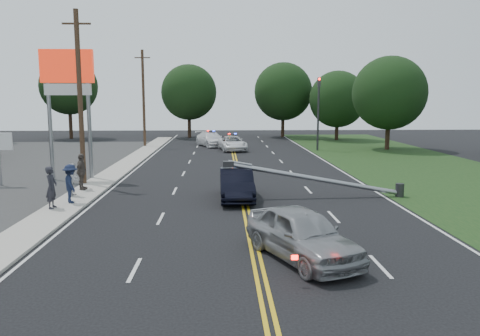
{
  "coord_description": "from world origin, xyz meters",
  "views": [
    {
      "loc": [
        -1.08,
        -15.39,
        5.04
      ],
      "look_at": [
        -0.21,
        7.06,
        1.7
      ],
      "focal_mm": 35.0,
      "sensor_mm": 36.0,
      "label": 1
    }
  ],
  "objects_px": {
    "fallen_streetlight": "(325,180)",
    "utility_pole_far": "(144,98)",
    "pylon_sign": "(68,83)",
    "emergency_a": "(232,143)",
    "bystander_b": "(73,179)",
    "bystander_a": "(52,187)",
    "bystander_c": "(71,184)",
    "traffic_signal": "(318,107)",
    "waiting_sedan": "(302,234)",
    "emergency_b": "(211,139)",
    "bystander_d": "(81,172)",
    "utility_pole_mid": "(80,98)",
    "crashed_sedan": "(236,184)"
  },
  "relations": [
    {
      "from": "utility_pole_mid",
      "to": "bystander_d",
      "type": "relative_size",
      "value": 5.06
    },
    {
      "from": "traffic_signal",
      "to": "pylon_sign",
      "type": "bearing_deg",
      "value": -139.61
    },
    {
      "from": "waiting_sedan",
      "to": "utility_pole_mid",
      "type": "bearing_deg",
      "value": 105.69
    },
    {
      "from": "pylon_sign",
      "to": "utility_pole_far",
      "type": "distance_m",
      "value": 20.06
    },
    {
      "from": "pylon_sign",
      "to": "emergency_a",
      "type": "bearing_deg",
      "value": 57.26
    },
    {
      "from": "fallen_streetlight",
      "to": "utility_pole_far",
      "type": "height_order",
      "value": "utility_pole_far"
    },
    {
      "from": "utility_pole_mid",
      "to": "emergency_a",
      "type": "relative_size",
      "value": 2.0
    },
    {
      "from": "utility_pole_mid",
      "to": "utility_pole_far",
      "type": "bearing_deg",
      "value": 90.0
    },
    {
      "from": "utility_pole_mid",
      "to": "waiting_sedan",
      "type": "bearing_deg",
      "value": -51.18
    },
    {
      "from": "utility_pole_far",
      "to": "waiting_sedan",
      "type": "height_order",
      "value": "utility_pole_far"
    },
    {
      "from": "bystander_b",
      "to": "bystander_d",
      "type": "xyz_separation_m",
      "value": [
        -0.05,
        1.61,
        0.15
      ]
    },
    {
      "from": "emergency_b",
      "to": "bystander_d",
      "type": "height_order",
      "value": "bystander_d"
    },
    {
      "from": "traffic_signal",
      "to": "waiting_sedan",
      "type": "xyz_separation_m",
      "value": [
        -6.88,
        -31.2,
        -3.39
      ]
    },
    {
      "from": "bystander_c",
      "to": "utility_pole_mid",
      "type": "bearing_deg",
      "value": -17.4
    },
    {
      "from": "traffic_signal",
      "to": "utility_pole_far",
      "type": "bearing_deg",
      "value": 167.11
    },
    {
      "from": "waiting_sedan",
      "to": "bystander_b",
      "type": "relative_size",
      "value": 2.87
    },
    {
      "from": "waiting_sedan",
      "to": "bystander_c",
      "type": "bearing_deg",
      "value": 117.55
    },
    {
      "from": "crashed_sedan",
      "to": "emergency_a",
      "type": "xyz_separation_m",
      "value": [
        0.3,
        22.49,
        -0.07
      ]
    },
    {
      "from": "pylon_sign",
      "to": "emergency_b",
      "type": "height_order",
      "value": "pylon_sign"
    },
    {
      "from": "emergency_a",
      "to": "bystander_c",
      "type": "xyz_separation_m",
      "value": [
        -8.22,
        -23.49,
        0.35
      ]
    },
    {
      "from": "crashed_sedan",
      "to": "fallen_streetlight",
      "type": "bearing_deg",
      "value": 2.14
    },
    {
      "from": "bystander_a",
      "to": "bystander_d",
      "type": "xyz_separation_m",
      "value": [
        0.05,
        4.4,
        0.03
      ]
    },
    {
      "from": "waiting_sedan",
      "to": "bystander_b",
      "type": "distance_m",
      "value": 13.95
    },
    {
      "from": "utility_pole_far",
      "to": "emergency_b",
      "type": "relative_size",
      "value": 1.91
    },
    {
      "from": "bystander_d",
      "to": "waiting_sedan",
      "type": "bearing_deg",
      "value": -134.22
    },
    {
      "from": "bystander_b",
      "to": "bystander_d",
      "type": "distance_m",
      "value": 1.62
    },
    {
      "from": "pylon_sign",
      "to": "emergency_b",
      "type": "xyz_separation_m",
      "value": [
        8.24,
        20.48,
        -5.24
      ]
    },
    {
      "from": "utility_pole_mid",
      "to": "waiting_sedan",
      "type": "distance_m",
      "value": 17.47
    },
    {
      "from": "bystander_a",
      "to": "bystander_c",
      "type": "relative_size",
      "value": 1.04
    },
    {
      "from": "fallen_streetlight",
      "to": "waiting_sedan",
      "type": "height_order",
      "value": "fallen_streetlight"
    },
    {
      "from": "bystander_c",
      "to": "bystander_d",
      "type": "bearing_deg",
      "value": -19.44
    },
    {
      "from": "fallen_streetlight",
      "to": "emergency_b",
      "type": "bearing_deg",
      "value": 103.68
    },
    {
      "from": "emergency_a",
      "to": "bystander_b",
      "type": "height_order",
      "value": "bystander_b"
    },
    {
      "from": "traffic_signal",
      "to": "bystander_b",
      "type": "xyz_separation_m",
      "value": [
        -16.98,
        -21.58,
        -3.25
      ]
    },
    {
      "from": "utility_pole_mid",
      "to": "utility_pole_far",
      "type": "height_order",
      "value": "same"
    },
    {
      "from": "bystander_c",
      "to": "crashed_sedan",
      "type": "bearing_deg",
      "value": -110.1
    },
    {
      "from": "fallen_streetlight",
      "to": "utility_pole_far",
      "type": "xyz_separation_m",
      "value": [
        -13.39,
        26.0,
        4.17
      ]
    },
    {
      "from": "waiting_sedan",
      "to": "emergency_a",
      "type": "distance_m",
      "value": 31.47
    },
    {
      "from": "utility_pole_mid",
      "to": "bystander_b",
      "type": "xyz_separation_m",
      "value": [
        0.52,
        -3.59,
        -4.13
      ]
    },
    {
      "from": "utility_pole_mid",
      "to": "emergency_b",
      "type": "relative_size",
      "value": 1.91
    },
    {
      "from": "emergency_a",
      "to": "emergency_b",
      "type": "height_order",
      "value": "emergency_b"
    },
    {
      "from": "pylon_sign",
      "to": "bystander_b",
      "type": "height_order",
      "value": "pylon_sign"
    },
    {
      "from": "utility_pole_far",
      "to": "emergency_b",
      "type": "height_order",
      "value": "utility_pole_far"
    },
    {
      "from": "pylon_sign",
      "to": "waiting_sedan",
      "type": "relative_size",
      "value": 1.66
    },
    {
      "from": "pylon_sign",
      "to": "waiting_sedan",
      "type": "bearing_deg",
      "value": -51.89
    },
    {
      "from": "fallen_streetlight",
      "to": "utility_pole_far",
      "type": "bearing_deg",
      "value": 117.24
    },
    {
      "from": "bystander_a",
      "to": "bystander_c",
      "type": "height_order",
      "value": "bystander_a"
    },
    {
      "from": "pylon_sign",
      "to": "bystander_d",
      "type": "distance_m",
      "value": 6.54
    },
    {
      "from": "pylon_sign",
      "to": "emergency_a",
      "type": "xyz_separation_m",
      "value": [
        10.44,
        16.23,
        -5.3
      ]
    },
    {
      "from": "traffic_signal",
      "to": "bystander_a",
      "type": "height_order",
      "value": "traffic_signal"
    }
  ]
}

